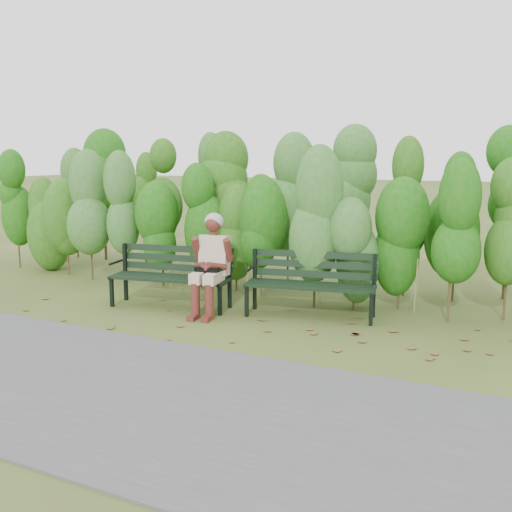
% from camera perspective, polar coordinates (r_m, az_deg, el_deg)
% --- Properties ---
extents(ground, '(80.00, 80.00, 0.00)m').
position_cam_1_polar(ground, '(6.97, -1.31, -6.52)').
color(ground, '#424D23').
extents(footpath, '(60.00, 2.50, 0.01)m').
position_cam_1_polar(footpath, '(5.24, -13.02, -12.30)').
color(footpath, '#474749').
rests_on(footpath, ground).
extents(hedge_band, '(11.04, 1.67, 2.42)m').
position_cam_1_polar(hedge_band, '(8.41, 4.68, 4.96)').
color(hedge_band, '#47381E').
rests_on(hedge_band, ground).
extents(leaf_litter, '(6.03, 2.29, 0.01)m').
position_cam_1_polar(leaf_litter, '(6.84, 0.08, -6.80)').
color(leaf_litter, brown).
rests_on(leaf_litter, ground).
extents(bench_left, '(1.61, 0.77, 0.77)m').
position_cam_1_polar(bench_left, '(7.78, -7.95, -1.45)').
color(bench_left, black).
rests_on(bench_left, ground).
extents(bench_right, '(1.62, 0.81, 0.78)m').
position_cam_1_polar(bench_right, '(7.28, 5.30, -2.15)').
color(bench_right, black).
rests_on(bench_right, ground).
extents(seated_woman, '(0.53, 0.78, 1.23)m').
position_cam_1_polar(seated_woman, '(7.36, -4.31, -0.23)').
color(seated_woman, '#B8A190').
rests_on(seated_woman, ground).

